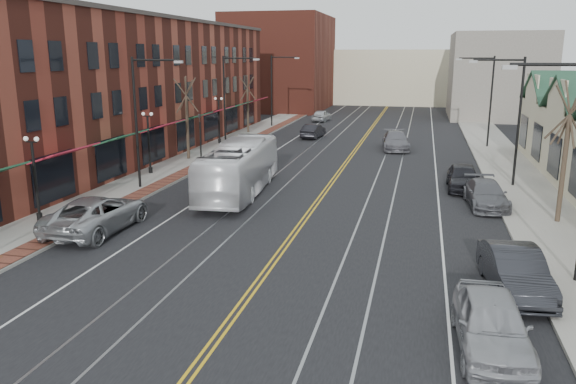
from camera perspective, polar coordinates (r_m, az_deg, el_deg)
The scene contains 29 objects.
ground at distance 18.36m, azimuth -6.07°, elevation -13.12°, with size 160.00×160.00×0.00m, color black.
sidewalk_left at distance 40.37m, azimuth -12.75°, elevation 1.74°, with size 4.00×120.00×0.15m, color gray.
sidewalk_right at distance 36.88m, azimuth 23.04°, elevation -0.17°, with size 4.00×120.00×0.15m, color gray.
building_left at distance 49.09m, azimuth -16.94°, elevation 9.98°, with size 10.00×50.00×11.00m, color maroon.
backdrop_left at distance 88.09m, azimuth -0.78°, elevation 12.99°, with size 14.00×18.00×14.00m, color maroon.
backdrop_mid at distance 100.61m, azimuth 10.45°, elevation 11.45°, with size 22.00×14.00×9.00m, color beige.
backdrop_right at distance 80.97m, azimuth 20.49°, elevation 11.01°, with size 12.00×16.00×11.00m, color slate.
streetlight_l_1 at distance 35.68m, azimuth -14.61°, elevation 8.13°, with size 3.33×0.25×8.00m.
streetlight_l_2 at distance 50.33m, azimuth -6.01°, elevation 10.04°, with size 3.33×0.25×8.00m.
streetlight_l_3 at distance 65.62m, azimuth -1.30°, elevation 10.98°, with size 3.33×0.25×8.00m.
streetlight_r_1 at distance 37.91m, azimuth 21.84°, elevation 7.91°, with size 3.33×0.25×8.00m.
streetlight_r_2 at distance 53.75m, azimuth 19.50°, elevation 9.57°, with size 3.33×0.25×8.00m.
lamppost_l_1 at distance 30.39m, azimuth -24.25°, elevation 1.03°, with size 0.84×0.28×4.27m.
lamppost_l_2 at distance 40.35m, azimuth -13.94°, elevation 4.74°, with size 0.84×0.28×4.27m.
lamppost_l_3 at distance 53.06m, azimuth -7.01°, elevation 7.14°, with size 0.84×0.28×4.27m.
tree_left_near at distance 45.43m, azimuth -10.23°, elevation 7.58°, with size 1.78×1.37×6.48m.
tree_left_far at distance 60.38m, azimuth -4.11°, elevation 9.03°, with size 1.66×1.28×6.02m.
tree_right_mid at distance 30.51m, azimuth 26.37°, elevation 3.83°, with size 1.90×1.46×6.93m.
manhole_far at distance 29.93m, azimuth -21.43°, elevation -2.93°, with size 0.60×0.60×0.02m, color #592D19.
traffic_signal at distance 43.01m, azimuth -8.90°, elevation 5.72°, with size 0.18×0.15×3.80m.
transit_bus at distance 34.14m, azimuth -4.96°, elevation 2.42°, with size 2.63×11.26×3.14m, color white.
parked_suv at distance 28.42m, azimuth -18.81°, elevation -2.10°, with size 2.85×6.17×1.72m, color #9B9EA1.
parked_car_a at distance 17.45m, azimuth 19.98°, elevation -12.41°, with size 1.95×4.86×1.65m, color #9E9FA5.
parked_car_b at distance 21.67m, azimuth 22.06°, elevation -7.44°, with size 1.72×4.93×1.62m, color #222327.
parked_car_c at distance 33.08m, azimuth 19.45°, elevation -0.21°, with size 2.02×4.96×1.44m, color #5B5C62.
parked_car_d at distance 36.78m, azimuth 17.35°, elevation 1.45°, with size 1.91×4.75×1.62m, color black.
distant_car_left at distance 57.25m, azimuth 2.57°, elevation 6.20°, with size 1.50×4.29×1.41m, color black.
distant_car_right at distance 51.09m, azimuth 10.88°, elevation 5.16°, with size 2.26×5.55×1.61m, color slate.
distant_car_far at distance 71.76m, azimuth 3.45°, elevation 7.77°, with size 1.75×4.35×1.48m, color #B3B7BB.
Camera 1 is at (5.62, -15.38, 8.30)m, focal length 35.00 mm.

